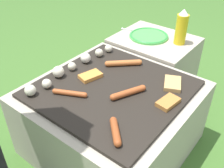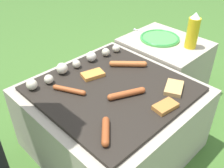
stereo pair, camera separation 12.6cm
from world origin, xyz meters
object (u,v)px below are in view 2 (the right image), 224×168
at_px(plate_colorful, 160,38).
at_px(fork_utensil, 145,31).
at_px(sausage_front_center, 69,90).
at_px(condiment_bottle, 193,31).

height_order(plate_colorful, fork_utensil, plate_colorful).
xyz_separation_m(sausage_front_center, condiment_bottle, (0.82, -0.15, 0.09)).
bearing_deg(condiment_bottle, plate_colorful, 100.89).
bearing_deg(sausage_front_center, condiment_bottle, -10.50).
distance_m(plate_colorful, condiment_bottle, 0.23).
bearing_deg(plate_colorful, condiment_bottle, -79.11).
relative_size(sausage_front_center, fork_utensil, 0.85).
xyz_separation_m(plate_colorful, condiment_bottle, (0.04, -0.20, 0.10)).
relative_size(sausage_front_center, plate_colorful, 0.60).
xyz_separation_m(sausage_front_center, plate_colorful, (0.78, 0.05, -0.00)).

